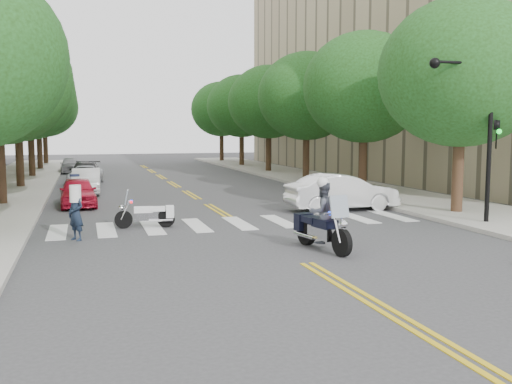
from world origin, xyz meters
name	(u,v)px	position (x,y,z in m)	size (l,w,h in m)	color
ground	(306,263)	(0.00, 0.00, 0.00)	(140.00, 140.00, 0.00)	#38383A
sidewalk_left	(8,188)	(-9.50, 22.00, 0.07)	(5.00, 60.00, 0.15)	#9E9991
sidewalk_right	(316,179)	(9.50, 22.00, 0.07)	(5.00, 60.00, 0.15)	#9E9991
building_right	(489,34)	(26.00, 26.00, 11.00)	(26.00, 44.00, 22.00)	tan
tree_l_2	(17,91)	(-8.80, 22.00, 5.55)	(6.40, 6.40, 8.45)	#382316
tree_l_3	(29,98)	(-8.80, 30.00, 5.55)	(6.40, 6.40, 8.45)	#382316
tree_l_4	(38,104)	(-8.80, 38.00, 5.55)	(6.40, 6.40, 8.45)	#382316
tree_l_5	(44,107)	(-8.80, 46.00, 5.55)	(6.40, 6.40, 8.45)	#382316
tree_r_0	(462,73)	(8.80, 6.00, 5.55)	(6.40, 6.40, 8.45)	#382316
tree_r_1	(364,88)	(8.80, 14.00, 5.55)	(6.40, 6.40, 8.45)	#382316
tree_r_2	(307,96)	(8.80, 22.00, 5.55)	(6.40, 6.40, 8.45)	#382316
tree_r_3	(269,102)	(8.80, 30.00, 5.55)	(6.40, 6.40, 8.45)	#382316
tree_r_4	(242,106)	(8.80, 38.00, 5.55)	(6.40, 6.40, 8.45)	#382316
tree_r_5	(221,109)	(8.80, 46.00, 5.55)	(6.40, 6.40, 8.45)	#382316
traffic_signal_pole	(479,119)	(7.72, 3.50, 3.72)	(2.82, 0.42, 6.00)	black
motorcycle_police	(321,218)	(1.01, 1.44, 0.91)	(0.95, 2.51, 2.06)	black
motorcycle_parked	(150,214)	(-3.16, 6.54, 0.46)	(2.05, 0.60, 1.32)	black
officer_standing	(76,214)	(-5.57, 4.87, 0.82)	(0.60, 0.39, 1.63)	#162132
convertible	(342,192)	(5.00, 8.50, 0.77)	(1.63, 4.68, 1.54)	white
parked_car_a	(78,192)	(-5.57, 13.00, 0.64)	(1.52, 3.77, 1.28)	red
parked_car_b	(86,181)	(-5.20, 18.00, 0.67)	(1.42, 4.06, 1.34)	silver
parked_car_c	(85,175)	(-5.21, 23.50, 0.58)	(1.94, 4.20, 1.17)	#B7B9BF
parked_car_d	(86,173)	(-5.20, 24.50, 0.67)	(1.87, 4.59, 1.33)	black
parked_car_e	(70,165)	(-6.30, 33.86, 0.63)	(1.49, 3.71, 1.26)	gray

